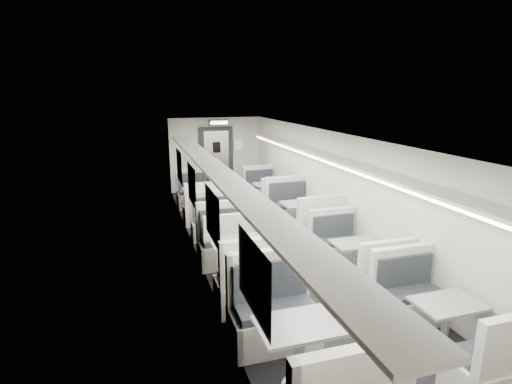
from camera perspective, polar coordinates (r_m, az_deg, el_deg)
room at (r=7.59m, az=3.41°, el=-1.33°), size 3.24×12.24×2.64m
booth_left_a at (r=10.77m, az=-8.08°, el=-1.33°), size 1.01×2.05×1.09m
booth_left_b at (r=8.41m, az=-5.27°, el=-5.91°), size 0.96×1.94×1.04m
booth_left_c at (r=6.94m, az=-2.48°, el=-9.86°), size 1.11×2.25×1.20m
booth_left_d at (r=4.77m, az=6.26°, el=-22.17°), size 1.14×2.32×1.24m
booth_right_a at (r=11.44m, az=1.68°, el=-0.37°), size 0.95×1.94×1.04m
booth_right_b at (r=9.26m, az=6.53°, el=-3.74°), size 1.08×2.18×1.17m
booth_right_c at (r=7.34m, az=13.89°, el=-9.37°), size 0.96×1.94×1.04m
booth_right_d at (r=5.80m, az=25.40°, el=-16.99°), size 0.99×2.02×1.08m
passenger at (r=10.51m, az=-6.27°, el=1.08°), size 0.73×0.61×1.71m
window_a at (r=10.47m, az=-10.89°, el=3.63°), size 0.02×1.18×0.84m
window_b at (r=8.33m, az=-9.15°, el=0.99°), size 0.02×1.18×0.84m
window_c at (r=6.23m, az=-6.23°, el=-3.45°), size 0.02×1.18×0.84m
window_d at (r=4.24m, az=-0.37°, el=-12.17°), size 0.02×1.18×0.84m
luggage_rack_left at (r=6.80m, az=-5.48°, el=3.00°), size 0.46×10.40×0.09m
luggage_rack_right at (r=7.69m, az=13.02°, el=4.01°), size 0.46×10.40×0.09m
vestibule_door at (r=13.21m, az=-5.66°, el=4.64°), size 1.10×0.13×2.10m
exit_sign at (r=12.59m, az=-5.34°, el=9.86°), size 0.62×0.12×0.16m
wall_notice at (r=13.30m, az=-2.51°, el=6.76°), size 0.32×0.02×0.40m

